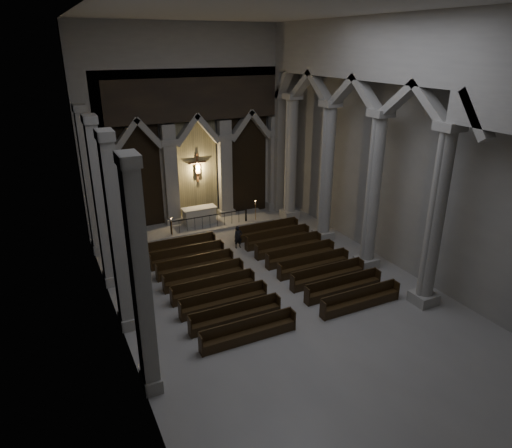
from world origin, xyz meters
The scene contains 11 objects.
room centered at (0.00, 0.00, 7.60)m, with size 24.00×24.10×12.00m.
sanctuary_wall centered at (0.00, 11.54, 6.62)m, with size 14.00×0.77×12.00m.
right_arcade centered at (5.50, 1.33, 7.83)m, with size 1.00×24.00×12.00m.
left_pilasters centered at (-6.75, 3.50, 3.91)m, with size 0.60×13.00×8.03m.
sanctuary_step centered at (0.00, 10.60, 0.07)m, with size 8.50×2.60×0.15m, color #A8A59D.
altar centered at (-0.36, 10.69, 0.70)m, with size 2.15×0.86×1.09m.
altar_rail centered at (0.00, 9.80, 0.65)m, with size 5.01×0.09×0.98m.
candle_stand_left centered at (-2.48, 9.62, 0.33)m, with size 0.21×0.21×1.23m.
candle_stand_right centered at (3.12, 9.76, 0.40)m, with size 0.25×0.25×1.45m.
pews centered at (0.00, 2.84, 0.29)m, with size 9.40×9.28×0.89m.
worshipper centered at (0.48, 6.56, 0.65)m, with size 0.47×0.31×1.30m, color black.
Camera 1 is at (-8.97, -15.12, 10.81)m, focal length 32.00 mm.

